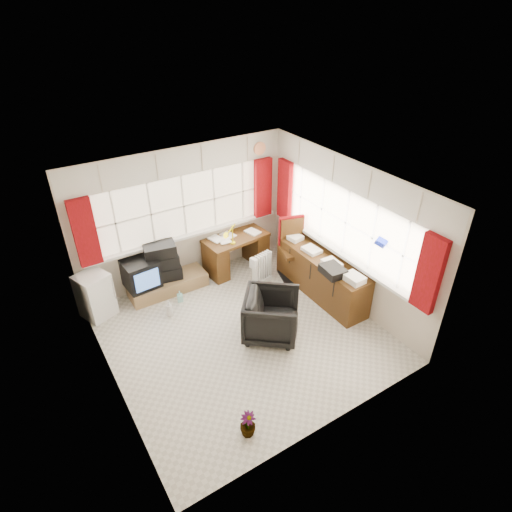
{
  "coord_description": "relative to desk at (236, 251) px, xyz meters",
  "views": [
    {
      "loc": [
        -2.55,
        -4.44,
        4.68
      ],
      "look_at": [
        0.6,
        0.55,
        0.98
      ],
      "focal_mm": 30.0,
      "sensor_mm": 36.0,
      "label": 1
    }
  ],
  "objects": [
    {
      "name": "ground",
      "position": [
        -0.87,
        -1.7,
        -0.39
      ],
      "size": [
        4.0,
        4.0,
        0.0
      ],
      "primitive_type": "plane",
      "color": "beige",
      "rests_on": "ground"
    },
    {
      "name": "room_walls",
      "position": [
        -0.87,
        -1.7,
        1.11
      ],
      "size": [
        4.0,
        4.0,
        4.0
      ],
      "color": "beige",
      "rests_on": "ground"
    },
    {
      "name": "window_back",
      "position": [
        -0.87,
        0.24,
        0.55
      ],
      "size": [
        3.7,
        0.12,
        3.6
      ],
      "color": "#FFECC9",
      "rests_on": "room_walls"
    },
    {
      "name": "window_right",
      "position": [
        1.08,
        -1.7,
        0.55
      ],
      "size": [
        0.12,
        3.7,
        3.6
      ],
      "color": "#FFECC9",
      "rests_on": "room_walls"
    },
    {
      "name": "curtains",
      "position": [
        0.06,
        -0.78,
        1.06
      ],
      "size": [
        3.83,
        3.83,
        1.15
      ],
      "color": "maroon",
      "rests_on": "room_walls"
    },
    {
      "name": "overhead_cabinets",
      "position": [
        0.11,
        -0.72,
        1.86
      ],
      "size": [
        3.98,
        3.98,
        0.48
      ],
      "color": "beige",
      "rests_on": "room_walls"
    },
    {
      "name": "desk",
      "position": [
        0.0,
        0.0,
        0.0
      ],
      "size": [
        1.28,
        0.72,
        0.74
      ],
      "color": "#4D3212",
      "rests_on": "ground"
    },
    {
      "name": "desk_lamp",
      "position": [
        -0.17,
        -0.18,
        0.59
      ],
      "size": [
        0.16,
        0.14,
        0.4
      ],
      "color": "yellow",
      "rests_on": "desk"
    },
    {
      "name": "task_chair",
      "position": [
        0.8,
        -0.73,
        0.23
      ],
      "size": [
        0.61,
        0.63,
        1.17
      ],
      "color": "black",
      "rests_on": "ground"
    },
    {
      "name": "office_chair",
      "position": [
        -0.49,
        -1.94,
        -0.01
      ],
      "size": [
        1.16,
        1.15,
        0.76
      ],
      "primitive_type": "imported",
      "rotation": [
        0.0,
        0.0,
        0.88
      ],
      "color": "black",
      "rests_on": "ground"
    },
    {
      "name": "radiator",
      "position": [
        0.17,
        -0.65,
        -0.15
      ],
      "size": [
        0.43,
        0.24,
        0.6
      ],
      "color": "white",
      "rests_on": "ground"
    },
    {
      "name": "credenza",
      "position": [
        0.86,
        -1.5,
        0.0
      ],
      "size": [
        0.5,
        2.0,
        0.85
      ],
      "color": "#4D3212",
      "rests_on": "ground"
    },
    {
      "name": "file_tray",
      "position": [
        0.68,
        -1.97,
        0.43
      ],
      "size": [
        0.34,
        0.43,
        0.13
      ],
      "primitive_type": "cube",
      "rotation": [
        0.0,
        0.0,
        -0.08
      ],
      "color": "black",
      "rests_on": "credenza"
    },
    {
      "name": "tv_bench",
      "position": [
        -1.42,
        0.02,
        -0.27
      ],
      "size": [
        1.4,
        0.5,
        0.25
      ],
      "primitive_type": "cube",
      "color": "#8A6445",
      "rests_on": "ground"
    },
    {
      "name": "crt_tv",
      "position": [
        -1.85,
        0.07,
        0.11
      ],
      "size": [
        0.6,
        0.56,
        0.51
      ],
      "color": "black",
      "rests_on": "tv_bench"
    },
    {
      "name": "hifi_stack",
      "position": [
        -1.46,
        0.12,
        0.18
      ],
      "size": [
        0.72,
        0.52,
        0.68
      ],
      "color": "black",
      "rests_on": "tv_bench"
    },
    {
      "name": "mini_fridge",
      "position": [
        -2.67,
        0.02,
        0.0
      ],
      "size": [
        0.6,
        0.6,
        0.79
      ],
      "color": "white",
      "rests_on": "ground"
    },
    {
      "name": "spray_bottle_a",
      "position": [
        -1.67,
        -0.65,
        -0.24
      ],
      "size": [
        0.13,
        0.13,
        0.3
      ],
      "primitive_type": "imported",
      "rotation": [
        0.0,
        0.0,
        0.11
      ],
      "color": "silver",
      "rests_on": "ground"
    },
    {
      "name": "spray_bottle_b",
      "position": [
        -1.37,
        -0.38,
        -0.29
      ],
      "size": [
        0.12,
        0.12,
        0.21
      ],
      "primitive_type": "imported",
      "rotation": [
        0.0,
        0.0,
        -0.26
      ],
      "color": "#93DBD2",
      "rests_on": "ground"
    },
    {
      "name": "flower_vase",
      "position": [
        -1.73,
        -3.28,
        -0.21
      ],
      "size": [
        0.21,
        0.21,
        0.35
      ],
      "primitive_type": "imported",
      "rotation": [
        0.0,
        0.0,
        -0.04
      ],
      "color": "black",
      "rests_on": "ground"
    }
  ]
}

